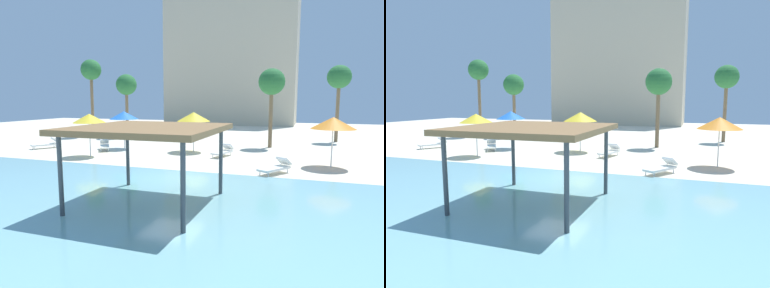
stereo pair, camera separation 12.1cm
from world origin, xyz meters
TOP-DOWN VIEW (x-y plane):
  - ground_plane at (0.00, 0.00)m, footprint 80.00×80.00m
  - lagoon_water at (0.00, -5.25)m, footprint 44.00×13.50m
  - shade_pavilion at (0.75, -3.73)m, footprint 4.54×4.54m
  - beach_umbrella_yellow_0 at (-1.65, 7.67)m, footprint 2.24×2.24m
  - beach_umbrella_orange_1 at (6.81, 5.02)m, footprint 2.23×2.23m
  - beach_umbrella_yellow_2 at (-7.06, 3.75)m, footprint 2.02×2.02m
  - beach_umbrella_blue_3 at (-6.78, 7.34)m, footprint 2.05×2.05m
  - lounge_chair_0 at (0.71, 6.45)m, footprint 1.04×1.99m
  - lounge_chair_2 at (-12.18, 5.65)m, footprint 1.50×1.93m
  - lounge_chair_3 at (-7.73, 6.26)m, footprint 1.56×1.90m
  - lounge_chair_4 at (4.27, 2.46)m, footprint 1.51×1.93m
  - palm_tree_0 at (-13.90, 13.54)m, footprint 1.90×1.90m
  - palm_tree_1 at (7.81, 16.63)m, footprint 1.90×1.90m
  - palm_tree_2 at (-10.38, 13.93)m, footprint 1.90×1.90m
  - palm_tree_3 at (2.99, 11.43)m, footprint 1.90×1.90m
  - hotel_block_0 at (-5.34, 35.91)m, footprint 18.26×9.20m

SIDE VIEW (x-z plane):
  - ground_plane at x=0.00m, z-range 0.00..0.00m
  - lagoon_water at x=0.00m, z-range 0.00..0.04m
  - lounge_chair_0 at x=0.71m, z-range -0.04..0.70m
  - lounge_chair_2 at x=-12.18m, z-range -0.04..0.70m
  - lounge_chair_3 at x=-7.73m, z-range -0.04..0.70m
  - lounge_chair_4 at x=4.27m, z-range -0.04..0.70m
  - beach_umbrella_orange_1 at x=6.81m, z-range 0.99..3.59m
  - beach_umbrella_yellow_2 at x=-7.06m, z-range 1.03..3.66m
  - beach_umbrella_yellow_0 at x=-1.65m, z-range 1.02..3.68m
  - beach_umbrella_blue_3 at x=-6.78m, z-range 1.05..3.72m
  - shade_pavilion at x=0.75m, z-range 1.16..3.77m
  - palm_tree_3 at x=2.99m, z-range 1.79..7.50m
  - palm_tree_2 at x=-10.38m, z-range 1.83..7.65m
  - palm_tree_1 at x=7.81m, z-range 2.04..8.33m
  - palm_tree_0 at x=-13.90m, z-range 2.46..9.70m
  - hotel_block_0 at x=-5.34m, z-range 0.00..19.04m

